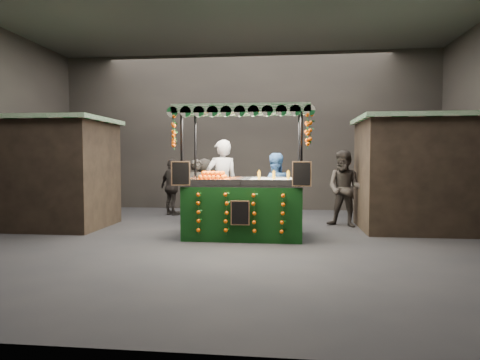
# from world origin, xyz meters

# --- Properties ---
(ground) EXTENTS (12.00, 12.00, 0.00)m
(ground) POSITION_xyz_m (0.00, 0.00, 0.00)
(ground) COLOR black
(ground) RESTS_ON ground
(market_hall) EXTENTS (12.10, 10.10, 5.05)m
(market_hall) POSITION_xyz_m (0.00, 0.00, 3.38)
(market_hall) COLOR black
(market_hall) RESTS_ON ground
(neighbour_stall_left) EXTENTS (3.00, 2.20, 2.60)m
(neighbour_stall_left) POSITION_xyz_m (-4.40, 1.00, 1.31)
(neighbour_stall_left) COLOR black
(neighbour_stall_left) RESTS_ON ground
(neighbour_stall_right) EXTENTS (3.00, 2.20, 2.60)m
(neighbour_stall_right) POSITION_xyz_m (4.40, 1.50, 1.31)
(neighbour_stall_right) COLOR black
(neighbour_stall_right) RESTS_ON ground
(juice_stall) EXTENTS (2.77, 1.63, 2.69)m
(juice_stall) POSITION_xyz_m (0.40, 0.19, 0.84)
(juice_stall) COLOR black
(juice_stall) RESTS_ON ground
(vendor_grey) EXTENTS (0.90, 0.77, 2.08)m
(vendor_grey) POSITION_xyz_m (-0.23, 1.30, 1.04)
(vendor_grey) COLOR slate
(vendor_grey) RESTS_ON ground
(vendor_blue) EXTENTS (0.98, 0.83, 1.77)m
(vendor_blue) POSITION_xyz_m (1.00, 1.29, 0.88)
(vendor_blue) COLOR #2A4E88
(vendor_blue) RESTS_ON ground
(shopper_0) EXTENTS (0.69, 0.58, 1.63)m
(shopper_0) POSITION_xyz_m (-0.93, 1.80, 0.81)
(shopper_0) COLOR #2D2824
(shopper_0) RESTS_ON ground
(shopper_1) EXTENTS (1.10, 1.00, 1.84)m
(shopper_1) POSITION_xyz_m (2.68, 1.80, 0.92)
(shopper_1) COLOR black
(shopper_1) RESTS_ON ground
(shopper_2) EXTENTS (1.01, 0.90, 1.64)m
(shopper_2) POSITION_xyz_m (-2.01, 3.36, 0.82)
(shopper_2) COLOR black
(shopper_2) RESTS_ON ground
(shopper_3) EXTENTS (1.39, 1.09, 1.88)m
(shopper_3) POSITION_xyz_m (3.40, 2.90, 0.94)
(shopper_3) COLOR #2B2623
(shopper_3) RESTS_ON ground
(shopper_4) EXTENTS (0.88, 0.64, 1.65)m
(shopper_4) POSITION_xyz_m (-0.85, 2.27, 0.82)
(shopper_4) COLOR black
(shopper_4) RESTS_ON ground
(shopper_5) EXTENTS (1.59, 1.50, 1.79)m
(shopper_5) POSITION_xyz_m (4.50, 3.60, 0.90)
(shopper_5) COLOR black
(shopper_5) RESTS_ON ground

